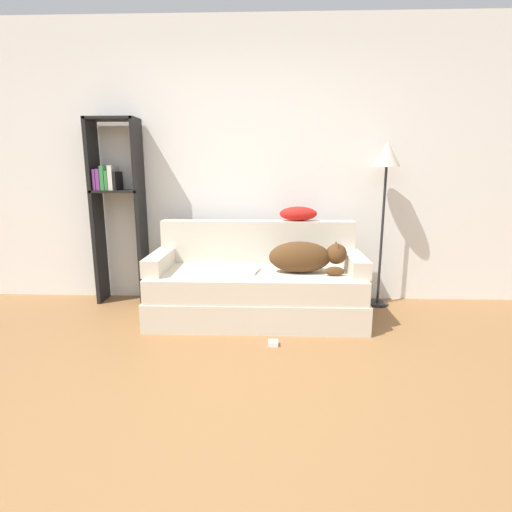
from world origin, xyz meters
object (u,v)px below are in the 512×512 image
at_px(couch, 256,295).
at_px(floor_lamp, 386,168).
at_px(throw_pillow, 298,214).
at_px(power_adapter, 273,343).
at_px(bookshelf, 117,201).
at_px(dog, 306,257).
at_px(laptop, 242,271).

distance_m(couch, floor_lamp, 1.66).
bearing_deg(throw_pillow, power_adapter, -104.31).
relative_size(throw_pillow, bookshelf, 0.20).
xyz_separation_m(dog, throw_pillow, (-0.05, 0.40, 0.32)).
bearing_deg(bookshelf, dog, -15.79).
relative_size(throw_pillow, power_adapter, 4.75).
bearing_deg(laptop, floor_lamp, 30.44).
xyz_separation_m(bookshelf, power_adapter, (1.52, -1.01, -0.99)).
height_order(laptop, bookshelf, bookshelf).
xyz_separation_m(couch, floor_lamp, (1.18, 0.41, 1.10)).
distance_m(bookshelf, power_adapter, 2.08).
xyz_separation_m(laptop, floor_lamp, (1.31, 0.45, 0.87)).
height_order(couch, power_adapter, couch).
height_order(couch, floor_lamp, floor_lamp).
bearing_deg(bookshelf, power_adapter, -33.69).
bearing_deg(dog, power_adapter, -118.56).
relative_size(couch, floor_lamp, 1.19).
bearing_deg(power_adapter, bookshelf, 146.31).
xyz_separation_m(throw_pillow, bookshelf, (-1.75, 0.11, 0.11)).
height_order(dog, laptop, dog).
distance_m(dog, bookshelf, 1.91).
bearing_deg(throw_pillow, floor_lamp, 5.10).
distance_m(laptop, floor_lamp, 1.63).
xyz_separation_m(bookshelf, floor_lamp, (2.55, -0.04, 0.31)).
distance_m(throw_pillow, floor_lamp, 0.91).
relative_size(dog, throw_pillow, 1.89).
bearing_deg(bookshelf, couch, -18.11).
relative_size(couch, laptop, 5.78).
bearing_deg(bookshelf, laptop, -21.66).
distance_m(laptop, power_adapter, 0.73).
relative_size(couch, throw_pillow, 5.32).
distance_m(couch, bookshelf, 1.65).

